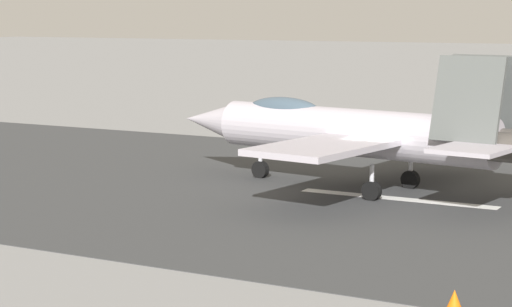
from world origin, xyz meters
TOP-DOWN VIEW (x-y plane):
  - ground_plane at (0.00, 0.00)m, footprint 400.00×400.00m
  - runway_strip at (-0.02, 0.00)m, footprint 240.00×26.00m
  - fighter_jet at (1.73, -1.10)m, footprint 16.93×13.96m
  - marker_cone_near at (-6.85, 12.96)m, footprint 0.44×0.44m

SIDE VIEW (x-z plane):
  - ground_plane at x=0.00m, z-range 0.00..0.00m
  - runway_strip at x=-0.02m, z-range 0.00..0.02m
  - marker_cone_near at x=-6.85m, z-range 0.00..0.55m
  - fighter_jet at x=1.73m, z-range -0.38..5.26m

